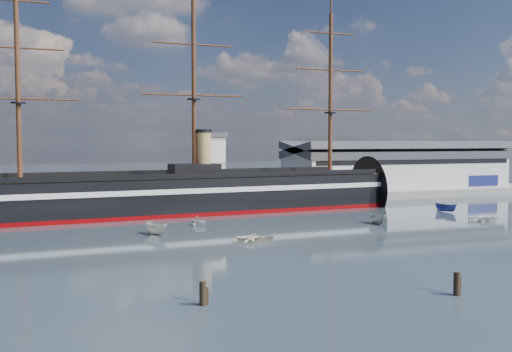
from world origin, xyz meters
name	(u,v)px	position (x,y,z in m)	size (l,w,h in m)	color
ground	(250,224)	(0.00, 40.00, 0.00)	(600.00, 600.00, 0.00)	#1E2833
quay	(239,202)	(10.00, 76.00, 0.00)	(180.00, 18.00, 2.00)	slate
warehouse	(396,166)	(58.00, 80.00, 7.98)	(63.00, 21.00, 11.60)	#B7BABC
quay_tower	(215,163)	(3.00, 73.00, 9.75)	(5.00, 5.00, 15.00)	silver
warship	(177,194)	(-9.06, 60.00, 4.04)	(113.35, 21.77, 53.94)	black
motorboat_a	(157,235)	(-18.21, 33.42, 0.00)	(6.35, 2.33, 2.54)	beige
motorboat_b	(256,242)	(-5.49, 22.15, 0.00)	(3.54, 1.42, 1.65)	#EBE2C5
motorboat_c	(378,224)	(21.67, 31.72, 0.00)	(5.78, 2.12, 2.31)	gray
motorboat_d	(198,225)	(-9.46, 41.13, 0.00)	(5.31, 2.30, 1.95)	silver
motorboat_e	(483,221)	(42.36, 28.20, 0.00)	(3.32, 1.33, 1.55)	white
motorboat_f	(446,212)	(44.62, 41.59, 0.00)	(5.87, 2.15, 2.35)	navy
piling_near_left	(203,305)	(-21.40, -7.20, 0.00)	(0.64, 0.64, 2.91)	black
piling_near_mid	(457,295)	(2.65, -12.48, 0.00)	(0.64, 0.64, 3.01)	black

